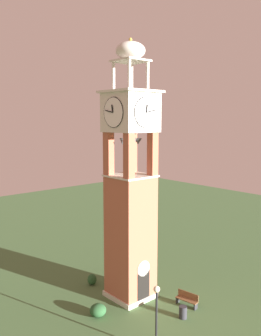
% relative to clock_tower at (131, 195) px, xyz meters
% --- Properties ---
extents(ground, '(80.00, 80.00, 0.00)m').
position_rel_clock_tower_xyz_m(ground, '(-0.00, 0.00, -7.50)').
color(ground, '#476B3D').
extents(clock_tower, '(3.32, 3.32, 18.18)m').
position_rel_clock_tower_xyz_m(clock_tower, '(0.00, 0.00, 0.00)').
color(clock_tower, '#AD5B42').
rests_on(clock_tower, ground).
extents(park_bench, '(0.67, 1.65, 0.95)m').
position_rel_clock_tower_xyz_m(park_bench, '(2.03, -3.61, -7.02)').
color(park_bench, brown).
rests_on(park_bench, ground).
extents(lamp_post, '(0.36, 0.36, 3.87)m').
position_rel_clock_tower_xyz_m(lamp_post, '(-3.17, -5.73, -4.82)').
color(lamp_post, black).
rests_on(lamp_post, ground).
extents(trash_bin, '(0.52, 0.52, 0.80)m').
position_rel_clock_tower_xyz_m(trash_bin, '(0.61, -4.45, -7.10)').
color(trash_bin, '#2D2D33').
rests_on(trash_bin, ground).
extents(shrub_near_entry, '(1.08, 1.08, 0.83)m').
position_rel_clock_tower_xyz_m(shrub_near_entry, '(-3.40, -0.63, -7.09)').
color(shrub_near_entry, '#28562D').
rests_on(shrub_near_entry, ground).
extents(shrub_left_of_tower, '(0.71, 0.71, 0.83)m').
position_rel_clock_tower_xyz_m(shrub_left_of_tower, '(-1.02, 3.38, -7.08)').
color(shrub_left_of_tower, '#28562D').
rests_on(shrub_left_of_tower, ground).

